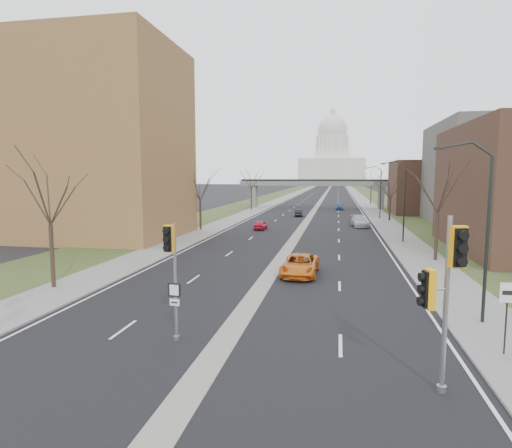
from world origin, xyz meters
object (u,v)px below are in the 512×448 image
(signal_pole_right, at_px, (444,280))
(speed_limit_sign, at_px, (507,305))
(car_left_near, at_px, (261,225))
(car_right_far, at_px, (340,207))
(signal_pole_median, at_px, (172,261))
(car_right_near, at_px, (300,265))
(car_right_mid, at_px, (360,221))
(car_left_far, at_px, (299,213))

(signal_pole_right, relative_size, speed_limit_sign, 2.03)
(car_left_near, distance_m, car_right_far, 38.07)
(signal_pole_median, relative_size, car_right_far, 1.36)
(car_left_near, height_order, car_right_near, car_right_near)
(speed_limit_sign, xyz_separation_m, car_right_far, (-6.17, 74.95, -1.47))
(speed_limit_sign, height_order, car_right_mid, speed_limit_sign)
(car_right_near, bearing_deg, car_right_far, 88.86)
(signal_pole_right, bearing_deg, signal_pole_median, 152.43)
(signal_pole_right, height_order, car_right_far, signal_pole_right)
(signal_pole_right, xyz_separation_m, car_right_mid, (-0.20, 47.77, -3.11))
(car_right_far, bearing_deg, car_left_near, -104.17)
(signal_pole_median, xyz_separation_m, car_left_near, (-3.24, 39.46, -3.00))
(signal_pole_right, height_order, speed_limit_sign, signal_pole_right)
(car_left_far, relative_size, car_right_mid, 0.70)
(car_right_mid, distance_m, car_right_far, 31.00)
(speed_limit_sign, distance_m, car_right_far, 75.21)
(signal_pole_median, height_order, car_right_mid, signal_pole_median)
(signal_pole_median, height_order, signal_pole_right, signal_pole_right)
(signal_pole_right, distance_m, speed_limit_sign, 5.24)
(car_left_near, bearing_deg, car_right_far, -105.56)
(signal_pole_median, xyz_separation_m, signal_pole_right, (10.25, -2.62, 0.27))
(signal_pole_right, xyz_separation_m, car_left_far, (-10.13, 62.00, -3.27))
(signal_pole_right, bearing_deg, car_right_near, 96.75)
(speed_limit_sign, bearing_deg, signal_pole_right, -135.04)
(speed_limit_sign, relative_size, car_left_far, 0.79)
(signal_pole_right, height_order, car_right_near, signal_pole_right)
(car_left_far, bearing_deg, car_right_far, -116.54)
(car_left_near, xyz_separation_m, car_right_far, (10.58, 36.57, 0.04))
(car_left_far, xyz_separation_m, car_right_mid, (9.93, -14.23, 0.16))
(signal_pole_median, height_order, car_left_near, signal_pole_median)
(car_right_far, bearing_deg, car_right_near, -90.83)
(car_left_near, bearing_deg, car_right_near, 106.91)
(car_right_mid, bearing_deg, speed_limit_sign, -92.93)
(signal_pole_median, xyz_separation_m, car_left_far, (0.11, 59.38, -3.00))
(car_left_near, xyz_separation_m, car_right_mid, (13.28, 5.69, 0.16))
(signal_pole_median, height_order, car_right_far, signal_pole_median)
(speed_limit_sign, relative_size, car_right_mid, 0.55)
(signal_pole_right, relative_size, car_left_far, 1.60)
(car_right_near, bearing_deg, speed_limit_sign, -52.29)
(signal_pole_right, height_order, car_right_mid, signal_pole_right)
(signal_pole_right, bearing_deg, car_right_mid, 77.01)
(car_left_near, bearing_deg, signal_pole_median, 95.27)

